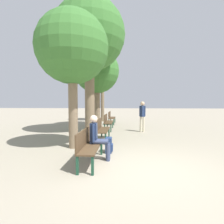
{
  "coord_description": "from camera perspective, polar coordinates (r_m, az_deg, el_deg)",
  "views": [
    {
      "loc": [
        -0.57,
        -4.24,
        1.67
      ],
      "look_at": [
        -1.12,
        3.89,
        1.19
      ],
      "focal_mm": 28.0,
      "sensor_mm": 36.0,
      "label": 1
    }
  ],
  "objects": [
    {
      "name": "person_seated",
      "position": [
        5.05,
        -4.66,
        -7.81
      ],
      "size": [
        0.58,
        0.33,
        1.29
      ],
      "color": "#384260",
      "rests_on": "ground_plane"
    },
    {
      "name": "tree_row_0",
      "position": [
        6.68,
        -12.82,
        19.48
      ],
      "size": [
        2.56,
        2.56,
        4.86
      ],
      "color": "#7A664C",
      "rests_on": "ground_plane"
    },
    {
      "name": "bench_row_3",
      "position": [
        13.16,
        -0.36,
        -1.52
      ],
      "size": [
        0.44,
        1.65,
        0.92
      ],
      "color": "#4C3823",
      "rests_on": "ground_plane"
    },
    {
      "name": "bench_row_2",
      "position": [
        10.37,
        -1.51,
        -2.86
      ],
      "size": [
        0.44,
        1.65,
        0.92
      ],
      "color": "#4C3823",
      "rests_on": "ground_plane"
    },
    {
      "name": "tree_row_1",
      "position": [
        10.01,
        -7.44,
        23.38
      ],
      "size": [
        3.75,
        3.75,
        7.04
      ],
      "color": "#7A664C",
      "rests_on": "ground_plane"
    },
    {
      "name": "bench_row_1",
      "position": [
        7.59,
        -3.52,
        -5.17
      ],
      "size": [
        0.44,
        1.65,
        0.92
      ],
      "color": "#4C3823",
      "rests_on": "ground_plane"
    },
    {
      "name": "ground_plane",
      "position": [
        4.59,
        11.26,
        -18.03
      ],
      "size": [
        80.0,
        80.0,
        0.0
      ],
      "primitive_type": "plane",
      "color": "gray"
    },
    {
      "name": "backpack",
      "position": [
        5.84,
        -1.04,
        -10.78
      ],
      "size": [
        0.24,
        0.33,
        0.5
      ],
      "color": "navy",
      "rests_on": "ground_plane"
    },
    {
      "name": "tree_row_2",
      "position": [
        12.02,
        -5.01,
        13.02
      ],
      "size": [
        2.99,
        2.99,
        5.23
      ],
      "color": "#7A664C",
      "rests_on": "ground_plane"
    },
    {
      "name": "pedestrian_near",
      "position": [
        9.78,
        9.89,
        -0.82
      ],
      "size": [
        0.34,
        0.29,
        1.68
      ],
      "color": "beige",
      "rests_on": "ground_plane"
    },
    {
      "name": "bench_row_0",
      "position": [
        4.85,
        -7.88,
        -10.09
      ],
      "size": [
        0.44,
        1.65,
        0.92
      ],
      "color": "#4C3823",
      "rests_on": "ground_plane"
    },
    {
      "name": "tree_row_3",
      "position": [
        15.17,
        -3.17,
        13.96
      ],
      "size": [
        2.22,
        2.22,
        5.65
      ],
      "color": "#7A664C",
      "rests_on": "ground_plane"
    }
  ]
}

